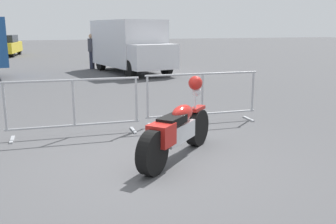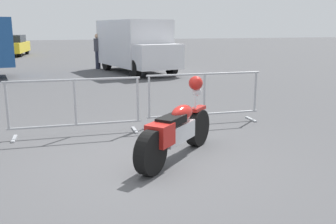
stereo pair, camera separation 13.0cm
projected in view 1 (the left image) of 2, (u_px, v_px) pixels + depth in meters
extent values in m
plane|color=#4C4C4F|center=(150.00, 163.00, 5.62)|extent=(120.00, 120.00, 0.00)
cylinder|color=black|center=(197.00, 127.00, 6.41)|extent=(0.59, 0.54, 0.62)
cylinder|color=black|center=(153.00, 153.00, 5.10)|extent=(0.59, 0.54, 0.62)
cube|color=silver|center=(177.00, 133.00, 5.73)|extent=(0.77, 0.72, 0.27)
ellipsoid|color=#B21E19|center=(182.00, 113.00, 5.82)|extent=(0.58, 0.55, 0.25)
cube|color=black|center=(172.00, 120.00, 5.53)|extent=(0.56, 0.54, 0.12)
cube|color=#B21E19|center=(161.00, 135.00, 5.27)|extent=(0.47, 0.47, 0.31)
cube|color=#B21E19|center=(197.00, 109.00, 6.33)|extent=(0.38, 0.36, 0.06)
cylinder|color=silver|center=(195.00, 102.00, 6.22)|extent=(0.06, 0.06, 0.44)
sphere|color=silver|center=(196.00, 91.00, 6.22)|extent=(0.16, 0.16, 0.16)
sphere|color=#B21E19|center=(195.00, 83.00, 6.15)|extent=(0.23, 0.23, 0.23)
cylinder|color=#9EA0A5|center=(72.00, 80.00, 6.80)|extent=(2.45, 0.22, 0.04)
cylinder|color=#9EA0A5|center=(75.00, 125.00, 6.99)|extent=(2.45, 0.22, 0.04)
cylinder|color=#9EA0A5|center=(5.00, 107.00, 6.57)|extent=(0.05, 0.05, 0.85)
cylinder|color=#9EA0A5|center=(74.00, 103.00, 6.90)|extent=(0.05, 0.05, 0.85)
cylinder|color=#9EA0A5|center=(136.00, 100.00, 7.23)|extent=(0.05, 0.05, 0.85)
cube|color=#9EA0A5|center=(12.00, 140.00, 6.72)|extent=(0.09, 0.44, 0.03)
cube|color=#9EA0A5|center=(133.00, 130.00, 7.34)|extent=(0.09, 0.44, 0.03)
cylinder|color=#9EA0A5|center=(203.00, 74.00, 7.72)|extent=(2.45, 0.22, 0.04)
cylinder|color=#9EA0A5|center=(202.00, 114.00, 7.91)|extent=(2.45, 0.22, 0.04)
cylinder|color=#9EA0A5|center=(148.00, 97.00, 7.49)|extent=(0.05, 0.05, 0.85)
cylinder|color=#9EA0A5|center=(202.00, 94.00, 7.82)|extent=(0.05, 0.05, 0.85)
cylinder|color=#9EA0A5|center=(253.00, 91.00, 8.15)|extent=(0.05, 0.05, 0.85)
cube|color=#9EA0A5|center=(151.00, 126.00, 7.64)|extent=(0.09, 0.44, 0.03)
cube|color=#9EA0A5|center=(248.00, 119.00, 8.26)|extent=(0.09, 0.44, 0.03)
cube|color=silver|center=(127.00, 43.00, 16.94)|extent=(2.66, 4.38, 2.00)
cube|color=silver|center=(153.00, 57.00, 14.95)|extent=(2.02, 1.21, 1.00)
cylinder|color=black|center=(167.00, 67.00, 15.81)|extent=(0.36, 0.75, 0.72)
cylinder|color=black|center=(130.00, 69.00, 14.97)|extent=(0.36, 0.75, 0.72)
cylinder|color=black|center=(133.00, 61.00, 18.58)|extent=(0.36, 0.75, 0.72)
cylinder|color=black|center=(101.00, 63.00, 17.74)|extent=(0.36, 0.75, 0.72)
cube|color=yellow|center=(4.00, 47.00, 26.67)|extent=(2.42, 4.56, 0.71)
cube|color=#1E232B|center=(3.00, 39.00, 26.40)|extent=(1.95, 2.45, 0.51)
cylinder|color=black|center=(19.00, 50.00, 28.22)|extent=(0.32, 0.67, 0.65)
cylinder|color=black|center=(12.00, 53.00, 25.56)|extent=(0.32, 0.67, 0.65)
cylinder|color=#262838|center=(92.00, 60.00, 18.33)|extent=(0.33, 0.33, 0.85)
cylinder|color=#3F3F47|center=(91.00, 45.00, 18.17)|extent=(0.46, 0.46, 0.62)
sphere|color=tan|center=(91.00, 36.00, 18.07)|extent=(0.22, 0.22, 0.22)
cylinder|color=#ADA89E|center=(118.00, 60.00, 22.99)|extent=(3.26, 3.26, 0.14)
cylinder|color=#38662D|center=(118.00, 58.00, 22.98)|extent=(3.00, 3.00, 0.02)
sphere|color=#1E511E|center=(117.00, 51.00, 22.38)|extent=(1.11, 1.11, 1.11)
sphere|color=#33702D|center=(109.00, 51.00, 22.49)|extent=(1.10, 1.10, 1.10)
sphere|color=#33702D|center=(131.00, 52.00, 22.71)|extent=(0.98, 0.98, 0.98)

